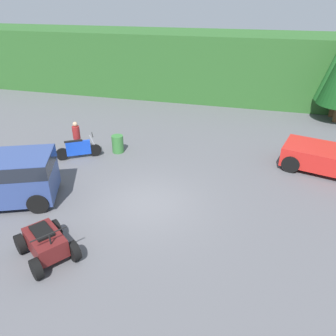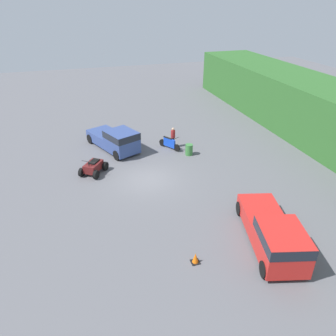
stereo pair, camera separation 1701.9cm
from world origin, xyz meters
The scene contains 6 objects.
ground_plane centered at (0.00, 0.00, 0.00)m, with size 80.00×80.00×0.00m, color #5B5B60.
hillside_backdrop centered at (0.00, 16.00, 2.32)m, with size 44.00×6.00×4.63m.
dirt_bike centered at (-4.38, 2.89, 0.47)m, with size 1.88×1.27×1.15m.
quad_atv centered at (-1.98, -3.46, 0.46)m, with size 2.38×2.23×1.17m.
rider_person centered at (-4.62, 3.27, 0.93)m, with size 0.50×0.50×1.70m.
steel_barrel centered at (-2.83, 4.03, 0.44)m, with size 0.58×0.58×0.88m.
Camera 1 is at (3.58, -9.84, 7.08)m, focal length 35.00 mm.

